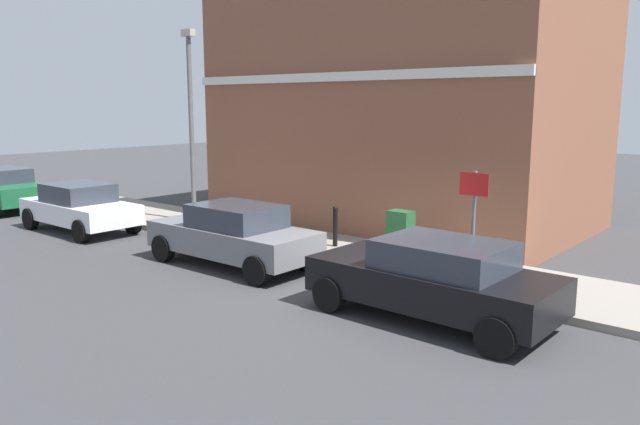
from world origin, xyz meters
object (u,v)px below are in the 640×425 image
at_px(car_white, 80,207).
at_px(utility_cabinet, 400,237).
at_px(car_grey, 234,234).
at_px(bollard_near_cabinet, 335,225).
at_px(street_sign, 473,212).
at_px(car_green, 0,188).
at_px(lamppost, 191,118).
at_px(car_black, 435,278).
at_px(bollard_far_kerb, 251,224).

distance_m(car_white, utility_cabinet, 9.75).
relative_size(car_grey, bollard_near_cabinet, 4.11).
distance_m(car_grey, street_sign, 5.50).
bearing_deg(car_green, lamppost, -162.15).
bearing_deg(utility_cabinet, car_grey, 130.12).
relative_size(car_white, bollard_near_cabinet, 3.86).
height_order(car_white, bollard_near_cabinet, car_white).
distance_m(bollard_near_cabinet, lamppost, 6.11).
bearing_deg(car_white, bollard_near_cabinet, -159.36).
distance_m(car_black, car_grey, 5.39).
height_order(car_green, utility_cabinet, car_green).
xyz_separation_m(car_grey, utility_cabinet, (2.48, -2.94, -0.07)).
bearing_deg(car_green, street_sign, -175.51).
height_order(car_white, lamppost, lamppost).
bearing_deg(car_grey, car_green, -0.57).
relative_size(car_white, bollard_far_kerb, 3.86).
xyz_separation_m(car_white, car_green, (0.20, 5.82, 0.02)).
height_order(car_white, bollard_far_kerb, car_white).
height_order(car_black, street_sign, street_sign).
xyz_separation_m(car_black, bollard_far_kerb, (1.50, 6.15, -0.05)).
height_order(car_green, lamppost, lamppost).
distance_m(car_grey, utility_cabinet, 3.85).
bearing_deg(utility_cabinet, bollard_near_cabinet, 87.15).
height_order(car_black, utility_cabinet, car_black).
xyz_separation_m(bollard_far_kerb, street_sign, (0.22, -5.97, 0.96)).
distance_m(utility_cabinet, bollard_far_kerb, 3.89).
relative_size(car_grey, street_sign, 1.86).
distance_m(car_black, utility_cabinet, 3.64).
distance_m(car_black, car_green, 17.62).
height_order(bollard_far_kerb, lamppost, lamppost).
bearing_deg(bollard_far_kerb, car_black, -103.75).
bearing_deg(utility_cabinet, bollard_far_kerb, 107.81).
bearing_deg(bollard_far_kerb, car_green, 96.70).
bearing_deg(bollard_near_cabinet, car_grey, 160.06).
xyz_separation_m(car_white, utility_cabinet, (2.74, -9.36, -0.05)).
relative_size(utility_cabinet, bollard_near_cabinet, 1.11).
relative_size(car_green, street_sign, 1.88).
bearing_deg(bollard_near_cabinet, car_white, 111.11).
height_order(utility_cabinet, bollard_far_kerb, utility_cabinet).
distance_m(car_white, car_green, 5.83).
bearing_deg(car_black, bollard_far_kerb, -13.19).
relative_size(car_black, bollard_near_cabinet, 4.16).
relative_size(car_white, utility_cabinet, 3.48).
bearing_deg(bollard_near_cabinet, lamppost, 90.81).
distance_m(utility_cabinet, lamppost, 7.97).
xyz_separation_m(car_green, lamppost, (2.56, -7.65, 2.55)).
xyz_separation_m(utility_cabinet, street_sign, (-0.97, -2.27, 0.98)).
bearing_deg(car_black, car_green, 0.05).
distance_m(car_white, street_sign, 11.80).
relative_size(car_white, car_green, 0.92).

